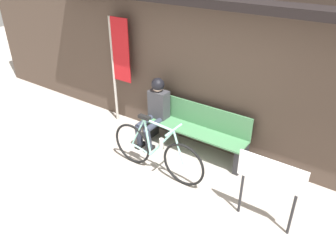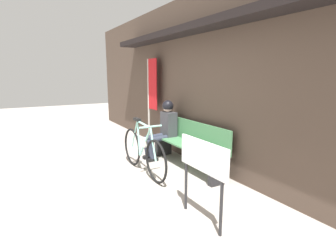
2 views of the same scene
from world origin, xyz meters
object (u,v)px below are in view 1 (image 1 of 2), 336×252
park_bench_near (195,130)px  person_seated (155,107)px  signboard (270,178)px  banner_pole (118,58)px  bicycle (157,152)px

park_bench_near → person_seated: (-0.74, -0.13, 0.27)m
signboard → person_seated: bearing=161.0°
park_bench_near → person_seated: size_ratio=1.58×
person_seated → signboard: person_seated is taller
person_seated → banner_pole: 1.22m
park_bench_near → person_seated: bearing=-170.4°
park_bench_near → signboard: (1.62, -0.94, 0.32)m
bicycle → banner_pole: banner_pole is taller
park_bench_near → signboard: size_ratio=1.93×
bicycle → banner_pole: bearing=148.7°
park_bench_near → bicycle: (-0.15, -0.88, -0.02)m
person_seated → banner_pole: (-1.01, 0.21, 0.64)m
banner_pole → signboard: size_ratio=2.11×
banner_pole → signboard: 3.57m
bicycle → signboard: (1.77, -0.06, 0.34)m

